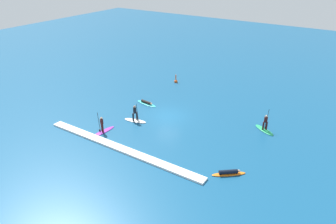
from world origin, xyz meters
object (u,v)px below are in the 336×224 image
object	(u,v)px
marker_buoy	(176,81)
surfer_on_teal_board	(147,103)
surfer_on_green_board	(265,127)
surfer_on_purple_board	(102,129)
surfer_on_white_board	(135,117)
surfer_on_orange_board	(229,173)

from	to	relation	value
marker_buoy	surfer_on_teal_board	bearing A→B (deg)	-83.52
surfer_on_green_board	surfer_on_purple_board	world-z (taller)	surfer_on_green_board
surfer_on_teal_board	surfer_on_green_board	distance (m)	14.25
surfer_on_white_board	marker_buoy	size ratio (longest dim) A/B	2.14
surfer_on_green_board	surfer_on_orange_board	distance (m)	8.95
surfer_on_teal_board	surfer_on_purple_board	bearing A→B (deg)	-80.57
surfer_on_teal_board	surfer_on_green_board	world-z (taller)	surfer_on_green_board
surfer_on_orange_board	marker_buoy	xyz separation A→B (m)	(-15.02, 15.74, 0.02)
surfer_on_purple_board	marker_buoy	bearing A→B (deg)	-170.38
surfer_on_purple_board	surfer_on_orange_board	distance (m)	13.72
surfer_on_green_board	marker_buoy	distance (m)	16.57
surfer_on_green_board	surfer_on_purple_board	xyz separation A→B (m)	(-13.79, -9.51, -0.01)
surfer_on_green_board	marker_buoy	size ratio (longest dim) A/B	2.07
surfer_on_white_board	surfer_on_purple_board	bearing A→B (deg)	-119.87
marker_buoy	surfer_on_green_board	bearing A→B (deg)	-24.21
surfer_on_purple_board	surfer_on_orange_board	xyz separation A→B (m)	(13.71, 0.56, -0.26)
surfer_on_purple_board	surfer_on_orange_board	size ratio (longest dim) A/B	1.20
surfer_on_purple_board	marker_buoy	world-z (taller)	surfer_on_purple_board
surfer_on_teal_board	surfer_on_purple_board	size ratio (longest dim) A/B	0.98
marker_buoy	surfer_on_purple_board	bearing A→B (deg)	-85.39
surfer_on_green_board	surfer_on_orange_board	size ratio (longest dim) A/B	1.01
marker_buoy	surfer_on_white_board	bearing A→B (deg)	-78.36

